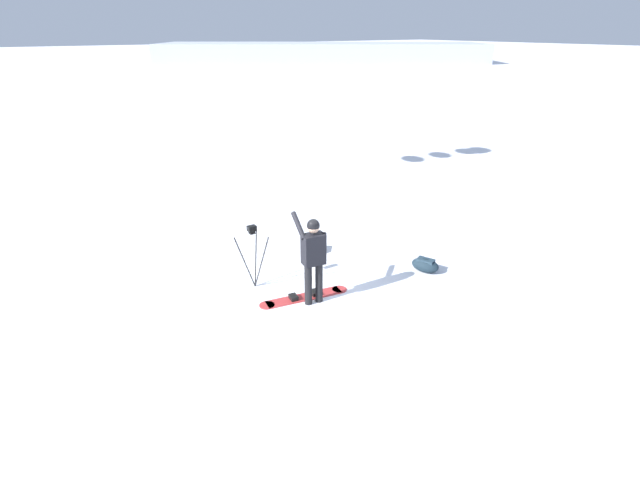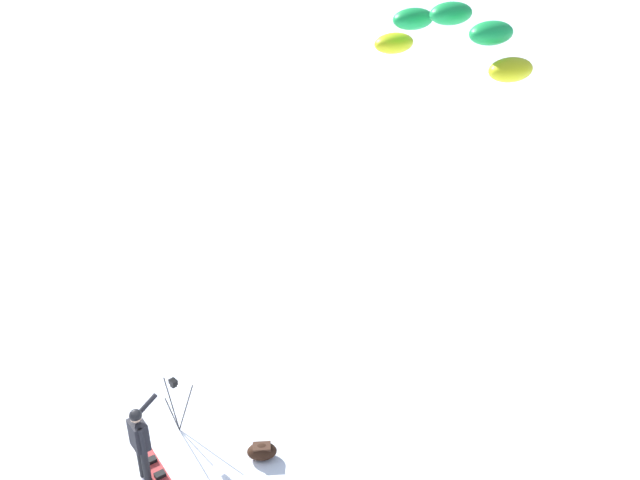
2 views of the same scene
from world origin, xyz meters
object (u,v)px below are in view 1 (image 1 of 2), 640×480
object	(u,v)px
gear_bag_large	(425,265)
camera_tripod	(253,244)
snowboard	(304,297)
snowboarder	(313,253)
gear_bag_small	(310,246)

from	to	relation	value
gear_bag_large	camera_tripod	world-z (taller)	camera_tripod
snowboard	camera_tripod	xyz separation A→B (m)	(0.93, 0.58, 0.91)
snowboarder	camera_tripod	distance (m)	1.34
snowboarder	gear_bag_large	xyz separation A→B (m)	(-0.26, -2.66, -0.87)
snowboard	gear_bag_large	distance (m)	2.77
snowboarder	snowboard	world-z (taller)	snowboarder
snowboard	gear_bag_large	xyz separation A→B (m)	(-0.50, -2.72, 0.13)
gear_bag_large	gear_bag_small	distance (m)	2.63
snowboarder	gear_bag_small	distance (m)	2.38
snowboarder	snowboard	xyz separation A→B (m)	(0.24, 0.06, -1.00)
camera_tripod	snowboarder	bearing A→B (deg)	-151.57
snowboarder	gear_bag_large	bearing A→B (deg)	-95.56
snowboarder	gear_bag_large	distance (m)	2.81
snowboard	gear_bag_large	size ratio (longest dim) A/B	2.61
snowboarder	camera_tripod	bearing A→B (deg)	28.43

